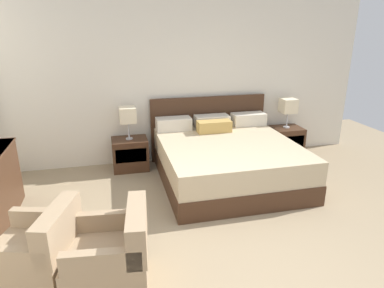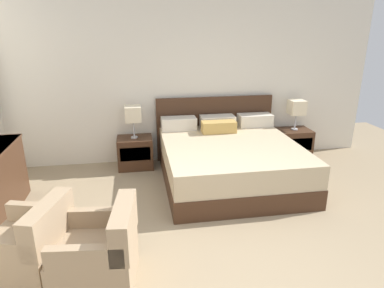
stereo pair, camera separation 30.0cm
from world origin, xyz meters
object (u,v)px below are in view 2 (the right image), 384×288
at_px(nightstand_left, 135,152).
at_px(nightstand_right, 293,143).
at_px(table_lamp_left, 133,114).
at_px(bed, 229,160).
at_px(armchair_companion, 100,255).
at_px(armchair_by_window, 29,249).
at_px(table_lamp_right, 297,108).

xyz_separation_m(nightstand_left, nightstand_right, (2.75, 0.00, 0.00)).
bearing_deg(table_lamp_left, bed, -28.64).
bearing_deg(armchair_companion, nightstand_left, 82.79).
bearing_deg(armchair_by_window, nightstand_left, 68.36).
relative_size(nightstand_right, table_lamp_right, 1.08).
height_order(nightstand_left, table_lamp_left, table_lamp_left).
bearing_deg(armchair_by_window, table_lamp_right, 33.61).
xyz_separation_m(nightstand_left, table_lamp_right, (2.75, 0.00, 0.64)).
bearing_deg(bed, nightstand_left, 151.40).
xyz_separation_m(nightstand_right, armchair_by_window, (-3.73, -2.48, 0.03)).
distance_m(table_lamp_left, armchair_companion, 2.76).
xyz_separation_m(bed, armchair_companion, (-1.71, -1.92, -0.04)).
bearing_deg(armchair_companion, table_lamp_right, 40.91).
distance_m(bed, nightstand_left, 1.56).
relative_size(bed, table_lamp_left, 4.05).
xyz_separation_m(table_lamp_left, armchair_by_window, (-0.98, -2.48, -0.61)).
bearing_deg(table_lamp_left, nightstand_right, -0.03).
bearing_deg(bed, nightstand_right, 28.58).
height_order(bed, table_lamp_right, bed).
distance_m(nightstand_left, armchair_by_window, 2.66).
xyz_separation_m(table_lamp_left, armchair_companion, (-0.34, -2.67, -0.61)).
height_order(nightstand_right, armchair_by_window, armchair_by_window).
relative_size(table_lamp_right, armchair_by_window, 0.60).
height_order(table_lamp_right, armchair_by_window, table_lamp_right).
bearing_deg(armchair_by_window, armchair_companion, -16.77).
bearing_deg(bed, armchair_by_window, -143.73).
xyz_separation_m(bed, nightstand_right, (1.37, 0.75, -0.08)).
bearing_deg(nightstand_left, armchair_by_window, -111.64).
distance_m(bed, armchair_companion, 2.57).
relative_size(nightstand_right, armchair_by_window, 0.65).
relative_size(nightstand_left, nightstand_right, 1.00).
xyz_separation_m(nightstand_right, table_lamp_right, (0.00, 0.00, 0.64)).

